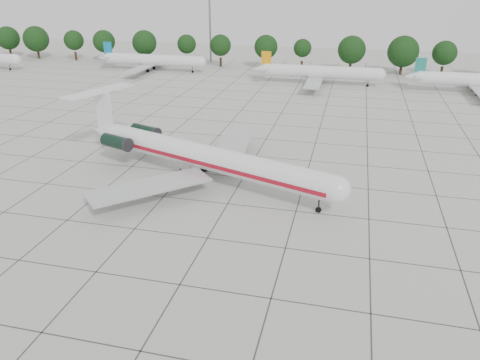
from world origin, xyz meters
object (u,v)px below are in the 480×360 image
at_px(main_airliner, 196,154).
at_px(bg_airliner_b, 153,60).
at_px(floodlight_mast, 210,12).
at_px(bg_airliner_c, 320,72).

bearing_deg(main_airliner, bg_airliner_b, 137.40).
bearing_deg(bg_airliner_b, main_airliner, -62.56).
xyz_separation_m(main_airliner, floodlight_mast, (-24.09, 85.73, 10.93)).
bearing_deg(bg_airliner_c, floodlight_mast, 145.15).
height_order(bg_airliner_c, floodlight_mast, floodlight_mast).
xyz_separation_m(bg_airliner_b, bg_airliner_c, (46.10, -6.53, 0.00)).
height_order(main_airliner, bg_airliner_b, main_airliner).
distance_m(main_airliner, bg_airliner_b, 76.55).
relative_size(main_airliner, bg_airliner_c, 1.39).
bearing_deg(floodlight_mast, bg_airliner_c, -34.85).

